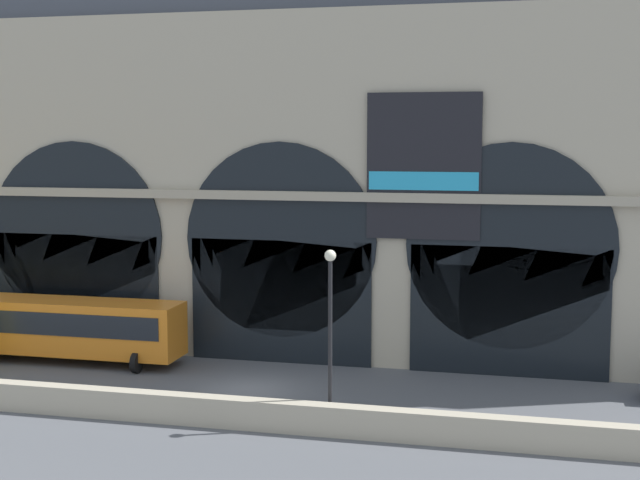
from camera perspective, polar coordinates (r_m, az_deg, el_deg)
ground_plane at (r=40.46m, az=-4.48°, el=-9.40°), size 200.00×200.00×0.00m
quay_parapet_wall at (r=35.67m, az=-7.07°, el=-10.68°), size 90.00×0.70×1.15m
station_building at (r=46.11m, az=-1.64°, el=5.18°), size 46.18×5.50×20.50m
bus_midwest at (r=46.16m, az=-15.34°, el=-5.33°), size 11.00×3.25×3.10m
street_lamp_quayside at (r=34.16m, az=0.65°, el=-4.77°), size 0.44×0.44×6.90m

